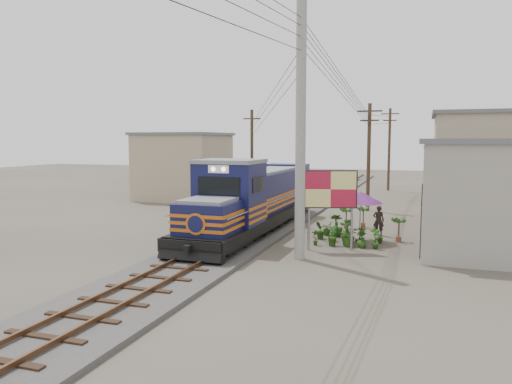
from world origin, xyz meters
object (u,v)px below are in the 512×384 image
at_px(locomotive, 255,200).
at_px(vendor, 379,221).
at_px(billboard, 331,191).
at_px(market_umbrella, 361,198).

relative_size(locomotive, vendor, 9.97).
bearing_deg(vendor, billboard, 65.49).
distance_m(market_umbrella, vendor, 2.26).
xyz_separation_m(locomotive, vendor, (5.98, 1.16, -0.88)).
xyz_separation_m(locomotive, market_umbrella, (5.30, -0.57, 0.41)).
relative_size(locomotive, billboard, 4.33).
height_order(locomotive, billboard, locomotive).
xyz_separation_m(billboard, vendor, (1.63, 4.02, -1.77)).
bearing_deg(locomotive, billboard, -33.37).
bearing_deg(locomotive, vendor, 10.97).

